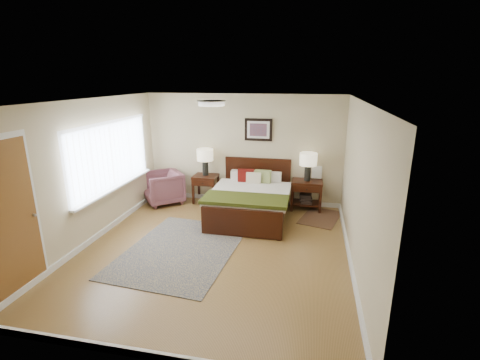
{
  "coord_description": "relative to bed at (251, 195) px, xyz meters",
  "views": [
    {
      "loc": [
        1.51,
        -5.19,
        2.84
      ],
      "look_at": [
        0.29,
        0.73,
        1.05
      ],
      "focal_mm": 26.0,
      "sensor_mm": 36.0,
      "label": 1
    }
  ],
  "objects": [
    {
      "name": "wall_art",
      "position": [
        0.0,
        0.94,
        1.23
      ],
      "size": [
        0.62,
        0.05,
        0.5
      ],
      "color": "black",
      "rests_on": "back_wall"
    },
    {
      "name": "ceiling",
      "position": [
        -0.35,
        -1.53,
        2.01
      ],
      "size": [
        4.5,
        5.0,
        0.02
      ],
      "primitive_type": "cube",
      "color": "white",
      "rests_on": "back_wall"
    },
    {
      "name": "rug_persian",
      "position": [
        -0.91,
        -1.67,
        -0.48
      ],
      "size": [
        1.96,
        2.62,
        0.01
      ],
      "primitive_type": "cube",
      "rotation": [
        0.0,
        0.0,
        -0.08
      ],
      "color": "#0C1B3E",
      "rests_on": "ground"
    },
    {
      "name": "left_wall",
      "position": [
        -2.6,
        -1.53,
        0.76
      ],
      "size": [
        0.04,
        5.0,
        2.5
      ],
      "primitive_type": "cube",
      "color": "#C6B38F",
      "rests_on": "ground"
    },
    {
      "name": "rug_navy",
      "position": [
        1.45,
        0.27,
        -0.48
      ],
      "size": [
        0.97,
        1.22,
        0.01
      ],
      "primitive_type": "cube",
      "rotation": [
        0.0,
        0.0,
        -0.27
      ],
      "color": "black",
      "rests_on": "ground"
    },
    {
      "name": "nightstand_left",
      "position": [
        -1.2,
        0.71,
        0.04
      ],
      "size": [
        0.55,
        0.49,
        0.65
      ],
      "color": "black",
      "rests_on": "ground"
    },
    {
      "name": "lamp_left",
      "position": [
        -1.2,
        0.74,
        0.6
      ],
      "size": [
        0.37,
        0.37,
        0.61
      ],
      "color": "black",
      "rests_on": "nightstand_left"
    },
    {
      "name": "nightstand_right",
      "position": [
        1.13,
        0.72,
        -0.1
      ],
      "size": [
        0.67,
        0.5,
        0.66
      ],
      "color": "black",
      "rests_on": "ground"
    },
    {
      "name": "right_wall",
      "position": [
        1.9,
        -1.53,
        0.76
      ],
      "size": [
        0.04,
        5.0,
        2.5
      ],
      "primitive_type": "cube",
      "color": "#C6B38F",
      "rests_on": "ground"
    },
    {
      "name": "lamp_right",
      "position": [
        1.13,
        0.74,
        0.61
      ],
      "size": [
        0.37,
        0.37,
        0.61
      ],
      "color": "black",
      "rests_on": "nightstand_right"
    },
    {
      "name": "bed",
      "position": [
        0.0,
        0.0,
        0.0
      ],
      "size": [
        1.63,
        1.96,
        1.06
      ],
      "color": "black",
      "rests_on": "ground"
    },
    {
      "name": "back_wall",
      "position": [
        -0.35,
        0.97,
        0.76
      ],
      "size": [
        4.5,
        0.04,
        2.5
      ],
      "primitive_type": "cube",
      "color": "#C6B38F",
      "rests_on": "ground"
    },
    {
      "name": "door",
      "position": [
        -2.58,
        -3.28,
        0.58
      ],
      "size": [
        0.06,
        1.0,
        2.18
      ],
      "color": "silver",
      "rests_on": "ground"
    },
    {
      "name": "front_wall",
      "position": [
        -0.35,
        -4.03,
        0.76
      ],
      "size": [
        4.5,
        0.04,
        2.5
      ],
      "primitive_type": "cube",
      "color": "#C6B38F",
      "rests_on": "ground"
    },
    {
      "name": "floor",
      "position": [
        -0.35,
        -1.53,
        -0.49
      ],
      "size": [
        5.0,
        5.0,
        0.0
      ],
      "primitive_type": "plane",
      "color": "olive",
      "rests_on": "ground"
    },
    {
      "name": "ceil_fixture",
      "position": [
        -0.35,
        -1.53,
        1.98
      ],
      "size": [
        0.44,
        0.44,
        0.08
      ],
      "color": "white",
      "rests_on": "ceiling"
    },
    {
      "name": "window",
      "position": [
        -2.55,
        -0.83,
        0.89
      ],
      "size": [
        0.11,
        2.72,
        1.32
      ],
      "color": "silver",
      "rests_on": "left_wall"
    },
    {
      "name": "armchair",
      "position": [
        -2.15,
        0.47,
        -0.11
      ],
      "size": [
        1.15,
        1.14,
        0.75
      ],
      "primitive_type": "imported",
      "rotation": [
        0.0,
        0.0,
        -0.88
      ],
      "color": "brown",
      "rests_on": "ground"
    }
  ]
}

